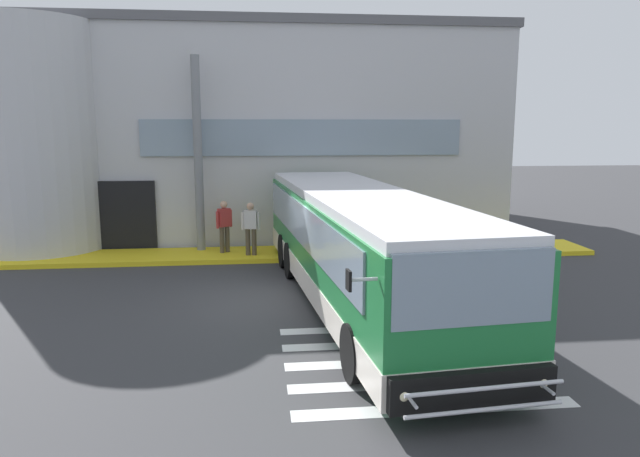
{
  "coord_description": "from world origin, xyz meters",
  "views": [
    {
      "loc": [
        -0.65,
        -14.04,
        4.21
      ],
      "look_at": [
        1.04,
        1.34,
        1.5
      ],
      "focal_mm": 33.16,
      "sensor_mm": 36.0,
      "label": 1
    }
  ],
  "objects_px": {
    "entry_support_column": "(198,155)",
    "bus_main_foreground": "(359,250)",
    "passenger_near_column": "(224,224)",
    "passenger_at_curb_edge": "(298,223)",
    "passenger_by_doorway": "(251,226)"
  },
  "relations": [
    {
      "from": "passenger_at_curb_edge",
      "to": "passenger_near_column",
      "type": "bearing_deg",
      "value": 172.12
    },
    {
      "from": "passenger_near_column",
      "to": "passenger_at_curb_edge",
      "type": "distance_m",
      "value": 2.37
    },
    {
      "from": "passenger_near_column",
      "to": "passenger_at_curb_edge",
      "type": "height_order",
      "value": "same"
    },
    {
      "from": "entry_support_column",
      "to": "bus_main_foreground",
      "type": "distance_m",
      "value": 7.64
    },
    {
      "from": "entry_support_column",
      "to": "bus_main_foreground",
      "type": "xyz_separation_m",
      "value": [
        4.2,
        -6.09,
        -1.93
      ]
    },
    {
      "from": "passenger_near_column",
      "to": "passenger_by_doorway",
      "type": "distance_m",
      "value": 0.99
    },
    {
      "from": "entry_support_column",
      "to": "passenger_at_curb_edge",
      "type": "distance_m",
      "value": 3.91
    },
    {
      "from": "bus_main_foreground",
      "to": "passenger_by_doorway",
      "type": "bearing_deg",
      "value": 116.71
    },
    {
      "from": "bus_main_foreground",
      "to": "passenger_near_column",
      "type": "height_order",
      "value": "bus_main_foreground"
    },
    {
      "from": "entry_support_column",
      "to": "passenger_by_doorway",
      "type": "distance_m",
      "value": 2.92
    },
    {
      "from": "passenger_near_column",
      "to": "entry_support_column",
      "type": "bearing_deg",
      "value": 147.55
    },
    {
      "from": "entry_support_column",
      "to": "passenger_near_column",
      "type": "relative_size",
      "value": 3.73
    },
    {
      "from": "bus_main_foreground",
      "to": "passenger_by_doorway",
      "type": "relative_size",
      "value": 7.51
    },
    {
      "from": "passenger_near_column",
      "to": "bus_main_foreground",
      "type": "bearing_deg",
      "value": -58.62
    },
    {
      "from": "bus_main_foreground",
      "to": "passenger_by_doorway",
      "type": "xyz_separation_m",
      "value": [
        -2.55,
        5.07,
        -0.26
      ]
    }
  ]
}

